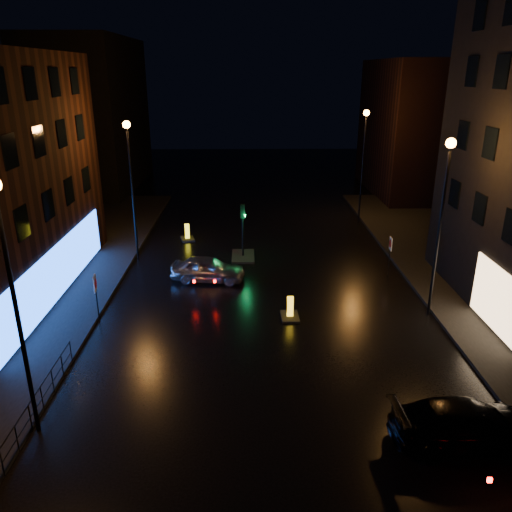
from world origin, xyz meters
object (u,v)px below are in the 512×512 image
object	(u,v)px
silver_hatchback	(208,269)
road_sign_left	(95,287)
road_sign_right	(390,247)
dark_sedan	(467,424)
bollard_far	(187,236)
traffic_signal	(243,250)
bollard_near	(290,313)

from	to	relation	value
silver_hatchback	road_sign_left	world-z (taller)	road_sign_left
road_sign_left	road_sign_right	size ratio (longest dim) A/B	1.02
silver_hatchback	dark_sedan	world-z (taller)	dark_sedan
bollard_far	road_sign_left	xyz separation A→B (m)	(-2.80, -12.00, 1.49)
road_sign_right	traffic_signal	bearing A→B (deg)	-16.40
dark_sedan	road_sign_right	world-z (taller)	road_sign_right
traffic_signal	silver_hatchback	bearing A→B (deg)	-117.69
traffic_signal	bollard_far	xyz separation A→B (m)	(-3.90, 3.57, -0.26)
bollard_near	silver_hatchback	bearing A→B (deg)	130.67
road_sign_left	silver_hatchback	bearing A→B (deg)	37.82
bollard_near	road_sign_left	size ratio (longest dim) A/B	0.55
silver_hatchback	dark_sedan	distance (m)	15.97
silver_hatchback	road_sign_left	bearing A→B (deg)	142.12
bollard_far	road_sign_right	distance (m)	14.00
silver_hatchback	road_sign_right	bearing A→B (deg)	-79.36
silver_hatchback	bollard_far	world-z (taller)	silver_hatchback
traffic_signal	dark_sedan	world-z (taller)	traffic_signal
bollard_far	dark_sedan	bearing A→B (deg)	-76.38
silver_hatchback	road_sign_right	size ratio (longest dim) A/B	1.80
bollard_far	silver_hatchback	bearing A→B (deg)	-89.52
bollard_near	bollard_far	world-z (taller)	bollard_far
bollard_near	road_sign_right	size ratio (longest dim) A/B	0.56
bollard_near	dark_sedan	bearing A→B (deg)	-62.51
silver_hatchback	road_sign_right	xyz separation A→B (m)	(10.28, 0.63, 1.00)
bollard_near	road_sign_left	world-z (taller)	road_sign_left
bollard_far	road_sign_left	size ratio (longest dim) A/B	0.63
silver_hatchback	dark_sedan	size ratio (longest dim) A/B	0.85
bollard_near	traffic_signal	bearing A→B (deg)	103.55
silver_hatchback	bollard_near	xyz separation A→B (m)	(4.21, -4.57, -0.46)
dark_sedan	bollard_near	size ratio (longest dim) A/B	3.79
road_sign_right	bollard_near	bearing A→B (deg)	44.11
traffic_signal	bollard_far	distance (m)	5.29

